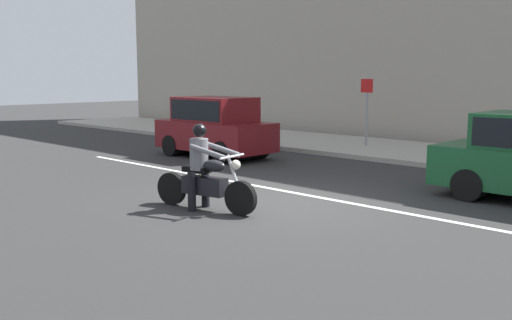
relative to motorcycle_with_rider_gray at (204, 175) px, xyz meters
The scene contains 6 objects.
ground_plane 1.60m from the motorcycle_with_rider_gray, 71.78° to the left, with size 80.00×80.00×0.00m, color #2C2C2C.
sidewalk_slab 9.42m from the motorcycle_with_rider_gray, 87.20° to the left, with size 40.00×4.40×0.14m, color #A8A399.
lane_marking_stripe 2.79m from the motorcycle_with_rider_gray, 57.74° to the left, with size 18.00×0.14×0.01m, color silver.
motorcycle_with_rider_gray is the anchor object (origin of this frame).
parked_hatchback_maroon 6.82m from the motorcycle_with_rider_gray, 136.21° to the left, with size 3.70×1.76×1.80m.
street_sign_post 9.73m from the motorcycle_with_rider_gray, 105.63° to the left, with size 0.44×0.08×2.21m.
Camera 1 is at (7.28, -8.11, 2.44)m, focal length 40.04 mm.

